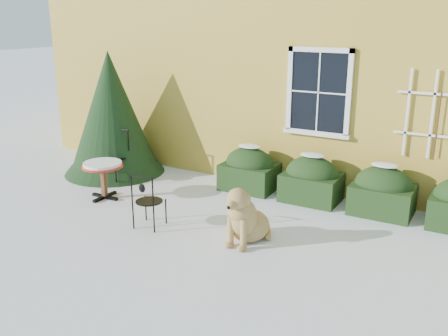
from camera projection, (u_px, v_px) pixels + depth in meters
The scene contains 8 objects.
ground at pixel (192, 240), 7.75m from camera, with size 80.00×80.00×0.00m, color white.
house at pixel (341, 20), 12.62m from camera, with size 12.40×8.40×6.40m.
hedge_row at pixel (346, 186), 8.98m from camera, with size 4.95×0.80×0.91m.
evergreen_shrub at pixel (112, 125), 10.80m from camera, with size 2.18×2.18×2.64m.
bistro_table at pixel (103, 168), 9.34m from camera, with size 0.77×0.77×0.71m.
patio_chair_near at pixel (148, 200), 8.08m from camera, with size 0.46×0.46×0.93m.
patio_chair_far at pixel (115, 156), 10.35m from camera, with size 0.52×0.52×1.09m.
dog at pixel (245, 219), 7.55m from camera, with size 0.66×1.07×0.96m.
Camera 1 is at (3.92, -5.91, 3.35)m, focal length 40.00 mm.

